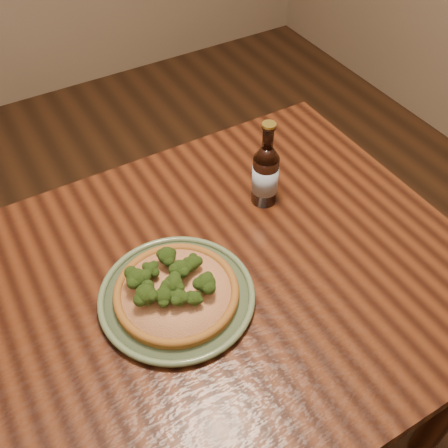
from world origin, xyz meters
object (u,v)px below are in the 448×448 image
plate (177,296)px  beer_bottle (265,174)px  table (120,349)px  pizza (175,290)px

plate → beer_bottle: 0.36m
table → beer_bottle: bearing=18.4°
plate → pizza: size_ratio=1.26×
table → pizza: pizza is taller
table → plate: plate is taller
pizza → table: bearing=177.7°
table → beer_bottle: beer_bottle is taller
plate → beer_bottle: beer_bottle is taller
pizza → plate: bearing=-50.9°
table → plate: (0.14, -0.01, 0.10)m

